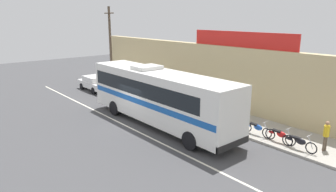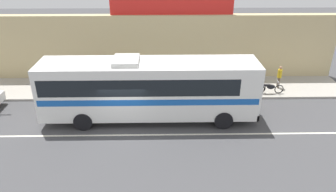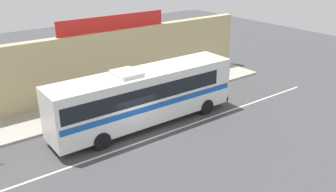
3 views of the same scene
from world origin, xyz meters
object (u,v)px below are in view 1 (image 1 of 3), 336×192
Objects in this scene: parked_car at (95,83)px; pedestrian_far_right at (181,91)px; utility_pole at (111,47)px; motorcycle_red at (280,135)px; intercity_bus at (158,94)px; motorcycle_orange at (299,142)px; pedestrian_near_shop at (173,88)px; pedestrian_far_left at (326,134)px; motorcycle_blue at (256,128)px.

pedestrian_far_right is at bearing 17.75° from parked_car.
utility_pole reaches higher than motorcycle_red.
intercity_bus reaches higher than parked_car.
motorcycle_red is 0.96× the size of motorcycle_orange.
pedestrian_far_right reaches higher than motorcycle_red.
utility_pole is 7.61m from pedestrian_near_shop.
intercity_bus reaches higher than pedestrian_far_left.
intercity_bus is 4.93m from pedestrian_far_right.
motorcycle_orange is at bearing 0.93° from utility_pole.
motorcycle_blue is 9.53m from pedestrian_near_shop.
pedestrian_far_right is (-7.86, 1.16, 0.60)m from motorcycle_blue.
parked_car is at bearing -174.10° from motorcycle_blue.
intercity_bus is at bearing -6.52° from parked_car.
utility_pole is (-10.58, 2.68, 2.06)m from intercity_bus.
pedestrian_far_right is at bearing 171.63° from motorcycle_blue.
intercity_bus reaches higher than motorcycle_blue.
parked_car is at bearing -123.08° from utility_pole.
pedestrian_far_left is at bearing -1.45° from pedestrian_far_right.
utility_pole reaches higher than motorcycle_orange.
utility_pole reaches higher than pedestrian_near_shop.
pedestrian_near_shop is (-12.93, 0.77, 0.04)m from pedestrian_far_left.
motorcycle_red is 1.05× the size of pedestrian_far_right.
motorcycle_blue is 1.03× the size of motorcycle_orange.
pedestrian_near_shop is at bearing 176.57° from pedestrian_far_left.
intercity_bus is 6.18m from pedestrian_near_shop.
pedestrian_far_left is at bearing 21.62° from motorcycle_red.
motorcycle_orange is 1.09× the size of pedestrian_far_right.
motorcycle_blue is 1.47m from motorcycle_red.
motorcycle_blue is at bearing -9.93° from pedestrian_near_shop.
pedestrian_near_shop is at bearing 171.60° from motorcycle_red.
parked_car is at bearing 173.48° from intercity_bus.
motorcycle_blue is 2.63m from motorcycle_orange.
utility_pole is 19.02m from motorcycle_orange.
parked_car is 17.03m from motorcycle_blue.
pedestrian_far_right reaches higher than motorcycle_blue.
motorcycle_orange is 1.19× the size of pedestrian_far_left.
utility_pole is at bearing -176.35° from pedestrian_far_left.
pedestrian_far_right is at bearing 173.17° from motorcycle_red.
pedestrian_near_shop is at bearing 170.07° from motorcycle_blue.
parked_car reaches higher than motorcycle_red.
pedestrian_far_right is at bearing 119.42° from intercity_bus.
motorcycle_red is at bearing 1.39° from utility_pole.
pedestrian_near_shop reaches higher than motorcycle_orange.
parked_car is 2.41× the size of pedestrian_far_right.
pedestrian_far_right reaches higher than motorcycle_orange.
motorcycle_blue is at bearing 178.23° from motorcycle_orange.
intercity_bus is 11.10m from utility_pole.
pedestrian_far_right is (-10.49, 1.24, 0.60)m from motorcycle_orange.
pedestrian_near_shop is (-3.89, 4.70, -0.95)m from intercity_bus.
pedestrian_far_right is (-9.33, 1.12, 0.60)m from motorcycle_red.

